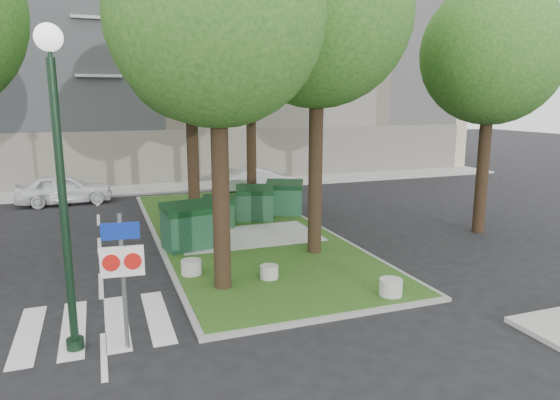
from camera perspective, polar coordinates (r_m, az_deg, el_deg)
name	(u,v)px	position (r m, az deg, el deg)	size (l,w,h in m)	color
ground	(314,321)	(11.62, 3.94, -13.67)	(120.00, 120.00, 0.00)	black
median_island	(240,231)	(18.88, -4.60, -3.56)	(6.00, 16.00, 0.12)	#1E4313
median_kerb	(240,231)	(18.88, -4.60, -3.59)	(6.30, 16.30, 0.10)	gray
building_sidewalk	(181,187)	(28.84, -11.20, 1.47)	(42.00, 3.00, 0.12)	#999993
zebra_crossing	(137,319)	(12.14, -16.00, -12.93)	(5.00, 3.00, 0.01)	silver
apartment_building	(159,53)	(35.99, -13.68, 15.99)	(41.00, 12.00, 16.00)	#B8B08A
tree_median_mid	(191,41)	(19.08, -10.13, 17.43)	(4.80, 4.80, 9.99)	black
tree_median_far	(252,19)	(22.90, -3.28, 19.91)	(5.80, 5.80, 11.93)	black
tree_street_right	(494,40)	(19.98, 23.25, 16.44)	(5.00, 5.00, 10.06)	black
dumpster_a	(189,226)	(16.61, -10.38, -2.98)	(1.83, 1.44, 1.52)	#0E361F
dumpster_b	(219,212)	(19.34, -6.98, -1.32)	(1.52, 1.30, 1.19)	#0F3519
dumpster_c	(255,203)	(20.24, -2.92, -0.39)	(1.73, 1.41, 1.40)	#0F341C
dumpster_d	(284,198)	(21.23, 0.49, 0.24)	(1.86, 1.64, 1.44)	#144226
bollard_left	(191,267)	(14.28, -10.11, -7.56)	(0.57, 0.57, 0.41)	#9E9E99
bollard_right	(391,287)	(12.93, 12.54, -9.69)	(0.58, 0.58, 0.41)	#A9A8A3
bollard_mid	(269,272)	(13.77, -1.25, -8.21)	(0.50, 0.50, 0.36)	#9E9F9A
litter_bin	(246,196)	(23.46, -3.87, 0.44)	(0.40, 0.40, 0.70)	gold
street_lamp	(59,154)	(10.15, -23.97, 4.85)	(0.50, 0.50, 6.25)	black
traffic_sign_pole	(122,263)	(10.26, -17.57, -6.93)	(0.83, 0.13, 2.78)	slate
car_white	(64,189)	(26.00, -23.41, 1.18)	(1.73, 4.31, 1.47)	white
car_silver	(261,180)	(27.13, -2.19, 2.33)	(1.38, 3.95, 1.30)	#AEB2B6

